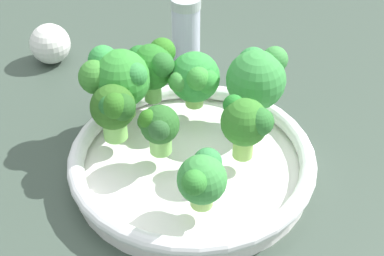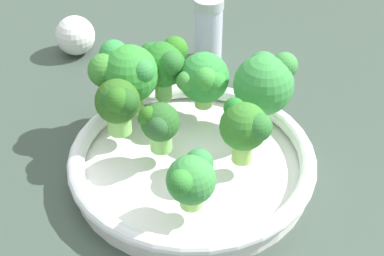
% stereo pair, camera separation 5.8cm
% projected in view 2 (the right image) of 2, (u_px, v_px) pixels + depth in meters
% --- Properties ---
extents(ground_plane, '(1.30, 1.30, 0.03)m').
position_uv_depth(ground_plane, '(223.00, 184.00, 0.62)').
color(ground_plane, '#39473C').
extents(bowl, '(0.26, 0.26, 0.03)m').
position_uv_depth(bowl, '(192.00, 162.00, 0.61)').
color(bowl, white).
rests_on(bowl, ground_plane).
extents(broccoli_floret_0, '(0.05, 0.05, 0.07)m').
position_uv_depth(broccoli_floret_0, '(245.00, 127.00, 0.56)').
color(broccoli_floret_0, '#95CC5B').
rests_on(broccoli_floret_0, bowl).
extents(broccoli_floret_1, '(0.07, 0.07, 0.08)m').
position_uv_depth(broccoli_floret_1, '(265.00, 82.00, 0.61)').
color(broccoli_floret_1, '#8BCC59').
rests_on(broccoli_floret_1, bowl).
extents(broccoli_floret_2, '(0.05, 0.05, 0.07)m').
position_uv_depth(broccoli_floret_2, '(118.00, 103.00, 0.59)').
color(broccoli_floret_2, '#86CD63').
rests_on(broccoli_floret_2, bowl).
extents(broccoli_floret_3, '(0.07, 0.07, 0.08)m').
position_uv_depth(broccoli_floret_3, '(126.00, 73.00, 0.62)').
color(broccoli_floret_3, '#8CC75C').
rests_on(broccoli_floret_3, bowl).
extents(broccoli_floret_4, '(0.04, 0.04, 0.06)m').
position_uv_depth(broccoli_floret_4, '(158.00, 124.00, 0.58)').
color(broccoli_floret_4, '#87CF64').
rests_on(broccoli_floret_4, bowl).
extents(broccoli_floret_5, '(0.05, 0.05, 0.06)m').
position_uv_depth(broccoli_floret_5, '(191.00, 179.00, 0.52)').
color(broccoli_floret_5, '#96CB62').
rests_on(broccoli_floret_5, bowl).
extents(broccoli_floret_6, '(0.06, 0.06, 0.07)m').
position_uv_depth(broccoli_floret_6, '(204.00, 79.00, 0.63)').
color(broccoli_floret_6, '#9ED369').
rests_on(broccoli_floret_6, bowl).
extents(broccoli_floret_7, '(0.06, 0.06, 0.07)m').
position_uv_depth(broccoli_floret_7, '(164.00, 63.00, 0.64)').
color(broccoli_floret_7, '#76BC5D').
rests_on(broccoli_floret_7, bowl).
extents(garlic_bulb, '(0.05, 0.05, 0.05)m').
position_uv_depth(garlic_bulb, '(75.00, 35.00, 0.79)').
color(garlic_bulb, silver).
rests_on(garlic_bulb, ground_plane).
extents(pepper_shaker, '(0.04, 0.04, 0.09)m').
position_uv_depth(pepper_shaker, '(208.00, 29.00, 0.77)').
color(pepper_shaker, silver).
rests_on(pepper_shaker, ground_plane).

